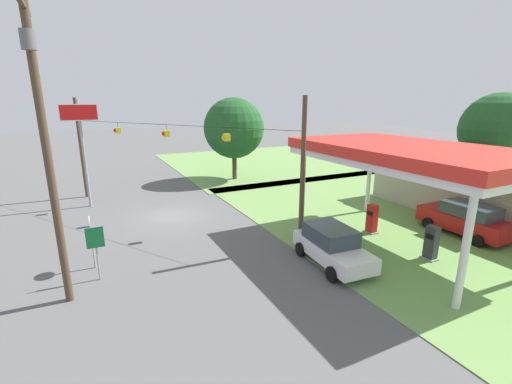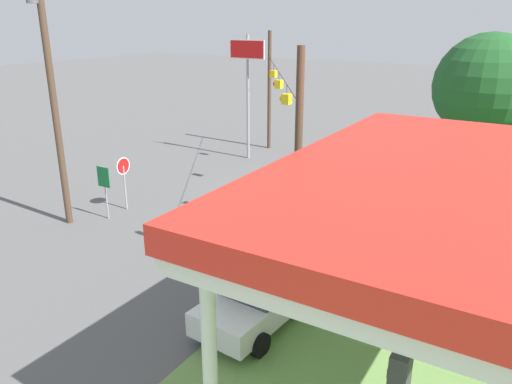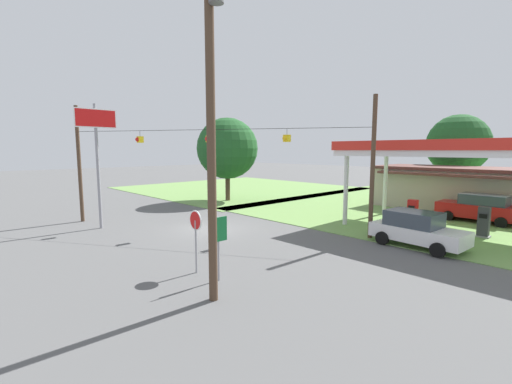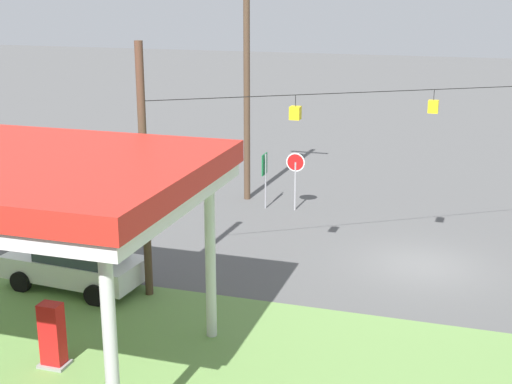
% 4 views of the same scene
% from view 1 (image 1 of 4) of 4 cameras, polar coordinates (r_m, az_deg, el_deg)
% --- Properties ---
extents(ground_plane, '(160.00, 160.00, 0.00)m').
position_cam_1_polar(ground_plane, '(23.61, -13.81, -3.93)').
color(ground_plane, '#565656').
extents(grass_verge_opposite_corner, '(24.00, 24.00, 0.04)m').
position_cam_1_polar(grass_verge_opposite_corner, '(43.80, 2.08, 5.13)').
color(grass_verge_opposite_corner, '#6B934C').
rests_on(grass_verge_opposite_corner, ground).
extents(gas_station_canopy, '(11.60, 6.79, 5.36)m').
position_cam_1_polar(gas_station_canopy, '(18.71, 23.94, 5.70)').
color(gas_station_canopy, silver).
rests_on(gas_station_canopy, ground).
extents(gas_station_store, '(15.33, 6.28, 3.47)m').
position_cam_1_polar(gas_station_store, '(26.67, 34.81, -0.13)').
color(gas_station_store, '#B2A893').
rests_on(gas_station_store, ground).
extents(fuel_pump_near, '(0.71, 0.56, 1.72)m').
position_cam_1_polar(fuel_pump_near, '(20.89, 18.75, -4.41)').
color(fuel_pump_near, gray).
rests_on(fuel_pump_near, ground).
extents(fuel_pump_far, '(0.71, 0.56, 1.72)m').
position_cam_1_polar(fuel_pump_far, '(18.58, 27.17, -7.71)').
color(fuel_pump_far, gray).
rests_on(fuel_pump_far, ground).
extents(car_at_pumps_front, '(4.53, 2.37, 1.78)m').
position_cam_1_polar(car_at_pumps_front, '(16.57, 12.53, -8.66)').
color(car_at_pumps_front, white).
rests_on(car_at_pumps_front, ground).
extents(car_at_pumps_rear, '(4.91, 2.18, 1.91)m').
position_cam_1_polar(car_at_pumps_rear, '(22.80, 31.50, -3.83)').
color(car_at_pumps_rear, '#AD1414').
rests_on(car_at_pumps_rear, ground).
extents(stop_sign_roadside, '(0.80, 0.08, 2.50)m').
position_cam_1_polar(stop_sign_roadside, '(17.12, -25.83, -5.84)').
color(stop_sign_roadside, '#99999E').
rests_on(stop_sign_roadside, ground).
extents(stop_sign_overhead, '(0.22, 2.42, 7.57)m').
position_cam_1_polar(stop_sign_overhead, '(26.82, -27.13, 9.02)').
color(stop_sign_overhead, gray).
rests_on(stop_sign_overhead, ground).
extents(route_sign, '(0.10, 0.70, 2.40)m').
position_cam_1_polar(route_sign, '(15.93, -25.18, -7.67)').
color(route_sign, gray).
rests_on(route_sign, ground).
extents(utility_pole_main, '(2.20, 0.44, 11.08)m').
position_cam_1_polar(utility_pole_main, '(13.78, -31.74, 7.38)').
color(utility_pole_main, '#4C3828').
rests_on(utility_pole_main, ground).
extents(signal_span_gantry, '(15.93, 10.24, 7.72)m').
position_cam_1_polar(signal_span_gantry, '(22.64, -14.48, 6.10)').
color(signal_span_gantry, '#4C3828').
rests_on(signal_span_gantry, ground).
extents(tree_behind_station, '(5.56, 5.56, 8.13)m').
position_cam_1_polar(tree_behind_station, '(32.58, 35.35, 8.50)').
color(tree_behind_station, '#4C3828').
rests_on(tree_behind_station, ground).
extents(tree_west_verge, '(5.72, 5.72, 7.82)m').
position_cam_1_polar(tree_west_verge, '(33.10, -3.71, 10.55)').
color(tree_west_verge, '#4C3828').
rests_on(tree_west_verge, ground).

